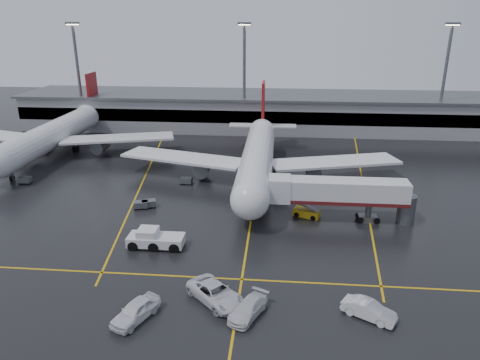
{
  "coord_description": "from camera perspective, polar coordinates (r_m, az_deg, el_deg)",
  "views": [
    {
      "loc": [
        3.51,
        -62.84,
        26.41
      ],
      "look_at": [
        -2.0,
        -2.0,
        4.0
      ],
      "focal_mm": 33.23,
      "sensor_mm": 36.0,
      "label": 1
    }
  ],
  "objects": [
    {
      "name": "second_airliner",
      "position": [
        98.54,
        -22.6,
        5.57
      ],
      "size": [
        48.8,
        45.6,
        14.1
      ],
      "color": "silver",
      "rests_on": "ground"
    },
    {
      "name": "baggage_cart_e",
      "position": [
        83.31,
        -25.88,
        0.02
      ],
      "size": [
        2.08,
        1.42,
        1.12
      ],
      "color": "#595B60",
      "rests_on": "ground"
    },
    {
      "name": "ground",
      "position": [
        68.25,
        1.83,
        -2.63
      ],
      "size": [
        220.0,
        220.0,
        0.0
      ],
      "primitive_type": "plane",
      "color": "black",
      "rests_on": "ground"
    },
    {
      "name": "light_mast_right",
      "position": [
        111.65,
        24.82,
        12.21
      ],
      "size": [
        3.0,
        1.2,
        25.45
      ],
      "color": "#595B60",
      "rests_on": "ground"
    },
    {
      "name": "baggage_cart_a",
      "position": [
        66.93,
        -11.63,
        -2.95
      ],
      "size": [
        2.32,
        1.9,
        1.12
      ],
      "color": "#595B60",
      "rests_on": "ground"
    },
    {
      "name": "light_mast_mid",
      "position": [
        105.86,
        0.55,
        13.67
      ],
      "size": [
        3.0,
        1.2,
        25.45
      ],
      "color": "#595B60",
      "rests_on": "ground"
    },
    {
      "name": "apron_line_stop",
      "position": [
        48.76,
        0.23,
        -12.64
      ],
      "size": [
        60.0,
        0.25,
        0.02
      ],
      "primitive_type": "cube",
      "color": "gold",
      "rests_on": "ground"
    },
    {
      "name": "apron_line_right",
      "position": [
        78.82,
        15.45,
        -0.18
      ],
      "size": [
        7.57,
        69.64,
        0.02
      ],
      "primitive_type": "cube",
      "rotation": [
        0.0,
        0.0,
        -0.1
      ],
      "color": "gold",
      "rests_on": "ground"
    },
    {
      "name": "baggage_cart_b",
      "position": [
        66.77,
        -12.6,
        -3.09
      ],
      "size": [
        2.23,
        1.7,
        1.12
      ],
      "color": "#595B60",
      "rests_on": "ground"
    },
    {
      "name": "service_van_d",
      "position": [
        43.86,
        -13.26,
        -16.03
      ],
      "size": [
        4.2,
        5.76,
        1.82
      ],
      "primitive_type": "imported",
      "rotation": [
        0.0,
        0.0,
        -0.43
      ],
      "color": "white",
      "rests_on": "ground"
    },
    {
      "name": "belt_loader",
      "position": [
        63.32,
        8.56,
        -4.18
      ],
      "size": [
        3.95,
        2.82,
        2.3
      ],
      "color": "gold",
      "rests_on": "ground"
    },
    {
      "name": "pushback_tractor",
      "position": [
        55.6,
        -10.92,
        -7.48
      ],
      "size": [
        6.83,
        2.97,
        2.43
      ],
      "color": "silver",
      "rests_on": "ground"
    },
    {
      "name": "jet_bridge",
      "position": [
        61.69,
        12.6,
        -1.74
      ],
      "size": [
        19.9,
        3.4,
        6.05
      ],
      "color": "silver",
      "rests_on": "ground"
    },
    {
      "name": "apron_line_left",
      "position": [
        80.97,
        -12.01,
        0.66
      ],
      "size": [
        9.99,
        69.35,
        0.02
      ],
      "primitive_type": "cube",
      "rotation": [
        0.0,
        0.0,
        0.14
      ],
      "color": "gold",
      "rests_on": "ground"
    },
    {
      "name": "service_van_a",
      "position": [
        45.1,
        -3.15,
        -14.31
      ],
      "size": [
        6.86,
        6.79,
        1.84
      ],
      "primitive_type": "imported",
      "rotation": [
        0.0,
        0.0,
        0.8
      ],
      "color": "silver",
      "rests_on": "ground"
    },
    {
      "name": "service_van_b",
      "position": [
        43.32,
        1.07,
        -16.18
      ],
      "size": [
        4.15,
        5.63,
        1.52
      ],
      "primitive_type": "imported",
      "rotation": [
        0.0,
        0.0,
        -0.44
      ],
      "color": "silver",
      "rests_on": "ground"
    },
    {
      "name": "light_mast_left",
      "position": [
        116.13,
        -20.09,
        13.07
      ],
      "size": [
        3.0,
        1.2,
        25.45
      ],
      "color": "#595B60",
      "rests_on": "ground"
    },
    {
      "name": "main_airliner",
      "position": [
        75.94,
        2.3,
        3.13
      ],
      "size": [
        48.8,
        45.6,
        14.1
      ],
      "color": "silver",
      "rests_on": "ground"
    },
    {
      "name": "baggage_cart_c",
      "position": [
        75.24,
        -6.93,
        -0.05
      ],
      "size": [
        2.08,
        1.43,
        1.12
      ],
      "color": "#595B60",
      "rests_on": "ground"
    },
    {
      "name": "apron_line_centre",
      "position": [
        68.25,
        1.83,
        -2.62
      ],
      "size": [
        0.25,
        90.0,
        0.02
      ],
      "primitive_type": "cube",
      "color": "gold",
      "rests_on": "ground"
    },
    {
      "name": "service_van_c",
      "position": [
        44.66,
        16.21,
        -15.73
      ],
      "size": [
        5.22,
        4.04,
        1.65
      ],
      "primitive_type": "imported",
      "rotation": [
        0.0,
        0.0,
        1.04
      ],
      "color": "silver",
      "rests_on": "ground"
    },
    {
      "name": "baggage_cart_d",
      "position": [
        91.27,
        -27.91,
        1.33
      ],
      "size": [
        2.23,
        1.7,
        1.12
      ],
      "color": "#595B60",
      "rests_on": "ground"
    },
    {
      "name": "terminal",
      "position": [
        113.01,
        3.34,
        8.84
      ],
      "size": [
        122.0,
        19.0,
        8.6
      ],
      "color": "gray",
      "rests_on": "ground"
    }
  ]
}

